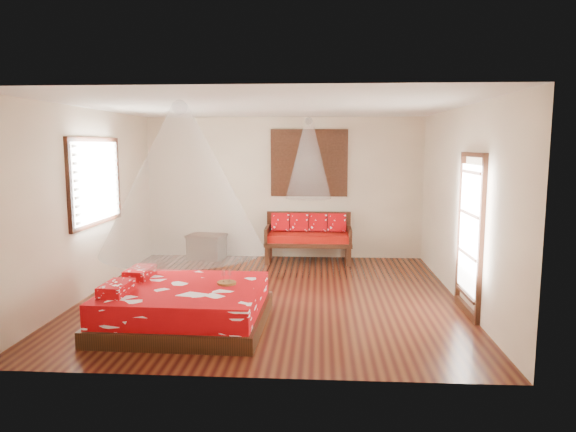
# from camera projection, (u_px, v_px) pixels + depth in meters

# --- Properties ---
(room) EXTENTS (5.54, 5.54, 2.84)m
(room) POSITION_uv_depth(u_px,v_px,m) (271.00, 204.00, 7.54)
(room) COLOR black
(room) RESTS_ON ground
(bed) EXTENTS (2.03, 1.84, 0.63)m
(bed) POSITION_uv_depth(u_px,v_px,m) (184.00, 306.00, 6.44)
(bed) COLOR black
(bed) RESTS_ON floor
(daybed) EXTENTS (1.66, 0.74, 0.94)m
(daybed) POSITION_uv_depth(u_px,v_px,m) (308.00, 235.00, 9.98)
(daybed) COLOR black
(daybed) RESTS_ON floor
(storage_chest) EXTENTS (0.80, 0.65, 0.49)m
(storage_chest) POSITION_uv_depth(u_px,v_px,m) (207.00, 246.00, 10.21)
(storage_chest) COLOR black
(storage_chest) RESTS_ON floor
(shutter_panel) EXTENTS (1.52, 0.06, 1.32)m
(shutter_panel) POSITION_uv_depth(u_px,v_px,m) (309.00, 163.00, 10.12)
(shutter_panel) COLOR black
(shutter_panel) RESTS_ON wall_back
(window_left) EXTENTS (0.10, 1.74, 1.34)m
(window_left) POSITION_uv_depth(u_px,v_px,m) (96.00, 181.00, 7.86)
(window_left) COLOR black
(window_left) RESTS_ON wall_left
(glazed_door) EXTENTS (0.08, 1.02, 2.16)m
(glazed_door) POSITION_uv_depth(u_px,v_px,m) (470.00, 235.00, 6.82)
(glazed_door) COLOR black
(glazed_door) RESTS_ON floor
(wine_tray) EXTENTS (0.24, 0.24, 0.20)m
(wine_tray) POSITION_uv_depth(u_px,v_px,m) (227.00, 280.00, 6.51)
(wine_tray) COLOR brown
(wine_tray) RESTS_ON bed
(mosquito_net_main) EXTENTS (2.01, 2.01, 1.80)m
(mosquito_net_main) POSITION_uv_depth(u_px,v_px,m) (182.00, 179.00, 6.22)
(mosquito_net_main) COLOR white
(mosquito_net_main) RESTS_ON ceiling
(mosquito_net_daybed) EXTENTS (0.87, 0.87, 1.50)m
(mosquito_net_daybed) POSITION_uv_depth(u_px,v_px,m) (309.00, 159.00, 9.65)
(mosquito_net_daybed) COLOR white
(mosquito_net_daybed) RESTS_ON ceiling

